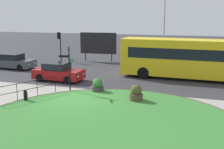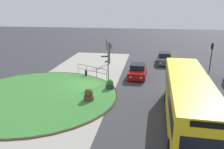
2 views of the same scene
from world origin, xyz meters
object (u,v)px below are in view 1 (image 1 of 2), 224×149
planter_kerbside (136,94)px  billboard_left (98,44)px  signpost_directional (69,66)px  bollard_foreground (26,96)px  lamppost_tall (164,25)px  bus_yellow (189,58)px  car_far_lane (58,72)px  car_near_lane (13,62)px  planter_near_signpost (98,86)px  traffic_light_near (59,40)px

planter_kerbside → billboard_left: bearing=118.6°
signpost_directional → billboard_left: (-2.52, 12.97, 0.21)m
bollard_foreground → planter_kerbside: planter_kerbside is taller
lamppost_tall → billboard_left: 7.82m
billboard_left → bus_yellow: bearing=-34.0°
car_far_lane → billboard_left: billboard_left is taller
bus_yellow → lamppost_tall: bearing=116.5°
bollard_foreground → lamppost_tall: (6.67, 15.84, 3.93)m
lamppost_tall → billboard_left: size_ratio=1.85×
signpost_directional → planter_kerbside: (4.97, -0.74, -1.39)m
billboard_left → signpost_directional: bearing=-82.0°
bus_yellow → lamppost_tall: size_ratio=1.42×
car_near_lane → lamppost_tall: lamppost_tall is taller
car_far_lane → planter_near_signpost: size_ratio=4.16×
lamppost_tall → car_far_lane: bearing=-126.5°
bus_yellow → billboard_left: (-10.39, 6.25, 0.30)m
lamppost_tall → car_near_lane: bearing=-154.8°
lamppost_tall → planter_near_signpost: (-3.05, -12.50, -3.87)m
lamppost_tall → planter_near_signpost: 13.43m
lamppost_tall → bus_yellow: bearing=-65.4°
car_far_lane → lamppost_tall: size_ratio=0.52×
bus_yellow → car_near_lane: size_ratio=2.56×
planter_near_signpost → planter_kerbside: 3.30m
traffic_light_near → planter_near_signpost: 14.43m
lamppost_tall → billboard_left: lamppost_tall is taller
car_near_lane → traffic_light_near: (2.46, 5.47, 1.79)m
car_far_lane → billboard_left: size_ratio=0.96×
signpost_directional → car_near_lane: 11.34m
signpost_directional → billboard_left: bearing=101.0°
traffic_light_near → planter_near_signpost: bearing=138.1°
car_near_lane → planter_kerbside: (14.33, -7.02, -0.21)m
bollard_foreground → planter_kerbside: bearing=17.3°
signpost_directional → planter_kerbside: size_ratio=2.95×
car_near_lane → bollard_foreground: bearing=-48.8°
traffic_light_near → car_near_lane: bearing=75.7°
car_near_lane → bus_yellow: bearing=2.5°
lamppost_tall → traffic_light_near: bearing=-173.9°
bus_yellow → planter_kerbside: (-2.90, -7.46, -1.30)m
billboard_left → car_far_lane: bearing=-92.7°
bus_yellow → traffic_light_near: bearing=163.1°
bus_yellow → car_far_lane: (-10.34, -3.75, -1.11)m
car_near_lane → planter_kerbside: 15.96m
signpost_directional → car_near_lane: signpost_directional is taller
car_far_lane → planter_near_signpost: bearing=-27.0°
bus_yellow → planter_near_signpost: 8.68m
bollard_foreground → lamppost_tall: size_ratio=0.09×
bus_yellow → planter_near_signpost: bus_yellow is taller
planter_kerbside → lamppost_tall: bearing=90.0°
bus_yellow → billboard_left: billboard_left is taller
signpost_directional → lamppost_tall: lamppost_tall is taller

